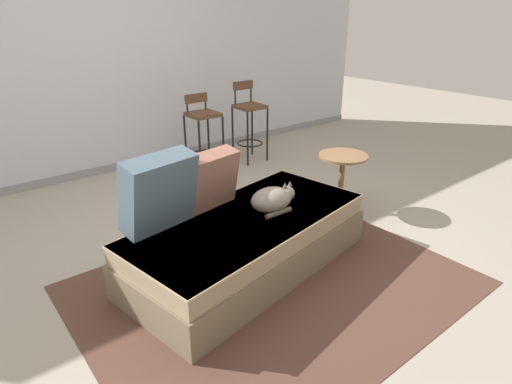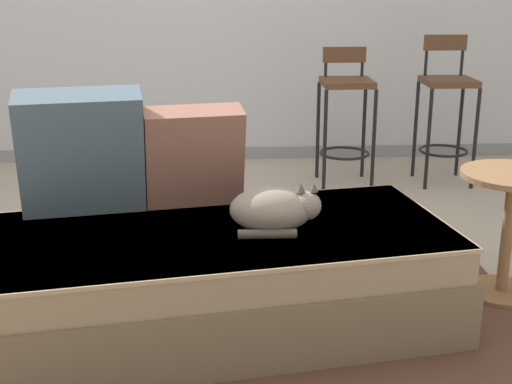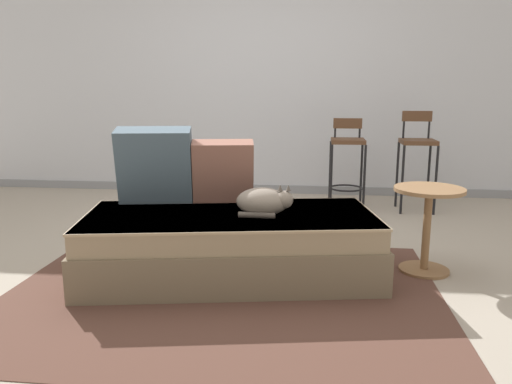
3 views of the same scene
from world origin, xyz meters
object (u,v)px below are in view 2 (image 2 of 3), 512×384
(cat, at_px, (274,209))
(bar_stool_by_doorway, at_px, (446,102))
(throw_pillow_middle, at_px, (194,156))
(bar_stool_near_window, at_px, (346,105))
(throw_pillow_corner, at_px, (81,152))
(side_table, at_px, (509,216))
(couch, at_px, (220,277))

(cat, xyz_separation_m, bar_stool_by_doorway, (1.29, 1.95, 0.04))
(throw_pillow_middle, relative_size, bar_stool_near_window, 0.50)
(bar_stool_near_window, bearing_deg, throw_pillow_middle, -120.14)
(throw_pillow_corner, xyz_separation_m, side_table, (1.79, -0.02, -0.30))
(throw_pillow_corner, relative_size, bar_stool_near_window, 0.60)
(couch, xyz_separation_m, throw_pillow_middle, (-0.10, 0.31, 0.42))
(throw_pillow_corner, height_order, bar_stool_by_doorway, bar_stool_by_doorway)
(throw_pillow_corner, height_order, throw_pillow_middle, throw_pillow_corner)
(couch, height_order, side_table, side_table)
(side_table, bearing_deg, bar_stool_near_window, 103.27)
(couch, distance_m, cat, 0.36)
(couch, distance_m, side_table, 1.27)
(couch, height_order, throw_pillow_middle, throw_pillow_middle)
(throw_pillow_corner, xyz_separation_m, cat, (0.76, -0.25, -0.17))
(cat, height_order, bar_stool_by_doorway, bar_stool_by_doorway)
(throw_pillow_middle, height_order, cat, throw_pillow_middle)
(throw_pillow_middle, distance_m, cat, 0.47)
(couch, relative_size, throw_pillow_corner, 3.65)
(bar_stool_near_window, bearing_deg, cat, -107.80)
(throw_pillow_corner, bearing_deg, bar_stool_by_doorway, 39.60)
(couch, distance_m, throw_pillow_corner, 0.75)
(throw_pillow_corner, bearing_deg, side_table, -0.64)
(throw_pillow_middle, relative_size, side_table, 0.79)
(couch, relative_size, cat, 5.50)
(cat, distance_m, side_table, 1.06)
(throw_pillow_middle, height_order, bar_stool_by_doorway, bar_stool_by_doorway)
(bar_stool_near_window, bearing_deg, bar_stool_by_doorway, 0.08)
(couch, height_order, bar_stool_by_doorway, bar_stool_by_doorway)
(throw_pillow_middle, relative_size, cat, 1.25)
(couch, relative_size, throw_pillow_middle, 4.41)
(couch, xyz_separation_m, bar_stool_by_doorway, (1.50, 1.93, 0.33))
(cat, bearing_deg, couch, 175.68)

